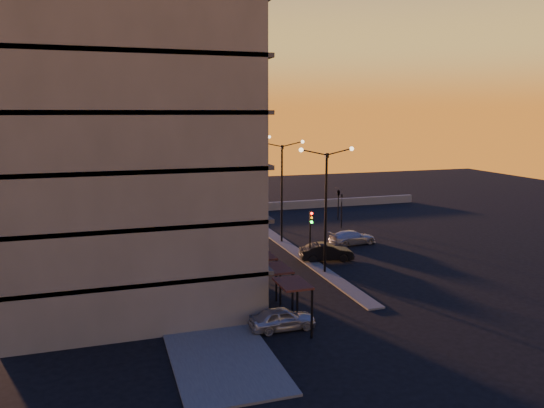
% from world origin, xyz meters
% --- Properties ---
extents(ground, '(120.00, 120.00, 0.00)m').
position_xyz_m(ground, '(0.00, 0.00, 0.00)').
color(ground, black).
rests_on(ground, ground).
extents(sidewalk_west, '(5.00, 40.00, 0.12)m').
position_xyz_m(sidewalk_west, '(-10.50, 4.00, 0.06)').
color(sidewalk_west, '#4F4E4C').
rests_on(sidewalk_west, ground).
extents(median, '(1.20, 36.00, 0.12)m').
position_xyz_m(median, '(0.00, 10.00, 0.06)').
color(median, '#4F4E4C').
rests_on(median, ground).
extents(parapet, '(44.00, 0.50, 1.00)m').
position_xyz_m(parapet, '(2.00, 26.00, 0.50)').
color(parapet, slate).
rests_on(parapet, ground).
extents(building, '(14.35, 17.08, 25.00)m').
position_xyz_m(building, '(-14.00, 0.03, 11.91)').
color(building, '#625D56').
rests_on(building, ground).
extents(streetlamp_near, '(4.32, 0.32, 9.51)m').
position_xyz_m(streetlamp_near, '(0.00, 0.00, 5.59)').
color(streetlamp_near, black).
rests_on(streetlamp_near, ground).
extents(streetlamp_mid, '(4.32, 0.32, 9.51)m').
position_xyz_m(streetlamp_mid, '(0.00, 10.00, 5.59)').
color(streetlamp_mid, black).
rests_on(streetlamp_mid, ground).
extents(streetlamp_far, '(4.32, 0.32, 9.51)m').
position_xyz_m(streetlamp_far, '(0.00, 20.00, 5.59)').
color(streetlamp_far, black).
rests_on(streetlamp_far, ground).
extents(traffic_light_main, '(0.28, 0.44, 4.25)m').
position_xyz_m(traffic_light_main, '(0.00, 2.87, 2.89)').
color(traffic_light_main, black).
rests_on(traffic_light_main, ground).
extents(signal_east_a, '(0.13, 0.16, 3.60)m').
position_xyz_m(signal_east_a, '(8.00, 14.00, 1.93)').
color(signal_east_a, black).
rests_on(signal_east_a, ground).
extents(signal_east_b, '(0.42, 1.99, 3.60)m').
position_xyz_m(signal_east_b, '(9.50, 18.00, 3.10)').
color(signal_east_b, black).
rests_on(signal_east_b, ground).
extents(car_hatchback, '(3.74, 1.51, 1.27)m').
position_xyz_m(car_hatchback, '(-6.50, -8.98, 0.64)').
color(car_hatchback, '#A7A8AE').
rests_on(car_hatchback, ground).
extents(car_sedan, '(4.55, 2.20, 1.44)m').
position_xyz_m(car_sedan, '(1.50, 3.10, 0.72)').
color(car_sedan, black).
rests_on(car_sedan, ground).
extents(car_wagon, '(4.62, 2.22, 1.30)m').
position_xyz_m(car_wagon, '(5.99, 7.36, 0.65)').
color(car_wagon, '#B0B1B9').
rests_on(car_wagon, ground).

